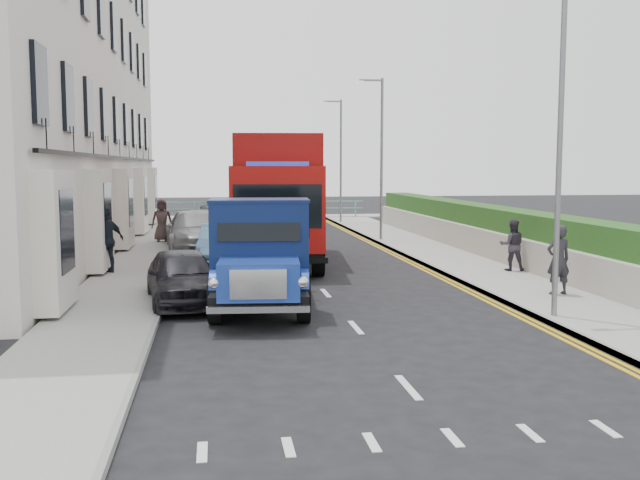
{
  "coord_description": "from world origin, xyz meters",
  "views": [
    {
      "loc": [
        -2.81,
        -16.02,
        3.29
      ],
      "look_at": [
        -0.16,
        1.92,
        1.4
      ],
      "focal_mm": 40.0,
      "sensor_mm": 36.0,
      "label": 1
    }
  ],
  "objects_px": {
    "lamp_mid": "(379,149)",
    "pedestrian_east_near": "(558,260)",
    "lamp_near": "(555,132)",
    "lamp_far": "(339,153)",
    "parked_car_front": "(182,277)",
    "bedford_lorry": "(260,262)",
    "red_lorry": "(279,195)"
  },
  "relations": [
    {
      "from": "lamp_mid",
      "to": "pedestrian_east_near",
      "type": "relative_size",
      "value": 4.05
    },
    {
      "from": "lamp_near",
      "to": "lamp_far",
      "type": "relative_size",
      "value": 1.0
    },
    {
      "from": "parked_car_front",
      "to": "lamp_near",
      "type": "bearing_deg",
      "value": -28.9
    },
    {
      "from": "bedford_lorry",
      "to": "red_lorry",
      "type": "distance_m",
      "value": 8.85
    },
    {
      "from": "red_lorry",
      "to": "parked_car_front",
      "type": "relative_size",
      "value": 2.16
    },
    {
      "from": "lamp_mid",
      "to": "parked_car_front",
      "type": "height_order",
      "value": "lamp_mid"
    },
    {
      "from": "bedford_lorry",
      "to": "pedestrian_east_near",
      "type": "xyz_separation_m",
      "value": [
        7.41,
        0.77,
        -0.18
      ]
    },
    {
      "from": "bedford_lorry",
      "to": "red_lorry",
      "type": "height_order",
      "value": "red_lorry"
    },
    {
      "from": "bedford_lorry",
      "to": "pedestrian_east_near",
      "type": "relative_size",
      "value": 3.18
    },
    {
      "from": "lamp_far",
      "to": "red_lorry",
      "type": "relative_size",
      "value": 0.83
    },
    {
      "from": "lamp_near",
      "to": "lamp_mid",
      "type": "height_order",
      "value": "same"
    },
    {
      "from": "lamp_mid",
      "to": "parked_car_front",
      "type": "bearing_deg",
      "value": -120.89
    },
    {
      "from": "red_lorry",
      "to": "lamp_near",
      "type": "bearing_deg",
      "value": -59.3
    },
    {
      "from": "lamp_near",
      "to": "red_lorry",
      "type": "xyz_separation_m",
      "value": [
        -4.82,
        10.29,
        -1.7
      ]
    },
    {
      "from": "bedford_lorry",
      "to": "parked_car_front",
      "type": "distance_m",
      "value": 2.31
    },
    {
      "from": "lamp_near",
      "to": "bedford_lorry",
      "type": "relative_size",
      "value": 1.27
    },
    {
      "from": "lamp_far",
      "to": "red_lorry",
      "type": "xyz_separation_m",
      "value": [
        -4.82,
        -15.71,
        -1.7
      ]
    },
    {
      "from": "parked_car_front",
      "to": "pedestrian_east_near",
      "type": "xyz_separation_m",
      "value": [
        9.17,
        -0.64,
        0.32
      ]
    },
    {
      "from": "bedford_lorry",
      "to": "red_lorry",
      "type": "bearing_deg",
      "value": 86.65
    },
    {
      "from": "lamp_mid",
      "to": "pedestrian_east_near",
      "type": "xyz_separation_m",
      "value": [
        1.39,
        -13.64,
        -3.01
      ]
    },
    {
      "from": "pedestrian_east_near",
      "to": "red_lorry",
      "type": "bearing_deg",
      "value": -57.4
    },
    {
      "from": "lamp_far",
      "to": "parked_car_front",
      "type": "xyz_separation_m",
      "value": [
        -7.78,
        -23.0,
        -3.33
      ]
    },
    {
      "from": "bedford_lorry",
      "to": "lamp_mid",
      "type": "bearing_deg",
      "value": 71.86
    },
    {
      "from": "pedestrian_east_near",
      "to": "parked_car_front",
      "type": "bearing_deg",
      "value": -9.43
    },
    {
      "from": "lamp_mid",
      "to": "lamp_near",
      "type": "bearing_deg",
      "value": -90.0
    },
    {
      "from": "red_lorry",
      "to": "bedford_lorry",
      "type": "bearing_deg",
      "value": -92.27
    },
    {
      "from": "bedford_lorry",
      "to": "lamp_near",
      "type": "bearing_deg",
      "value": -10.27
    },
    {
      "from": "bedford_lorry",
      "to": "parked_car_front",
      "type": "height_order",
      "value": "bedford_lorry"
    },
    {
      "from": "lamp_mid",
      "to": "lamp_far",
      "type": "relative_size",
      "value": 1.0
    },
    {
      "from": "bedford_lorry",
      "to": "parked_car_front",
      "type": "xyz_separation_m",
      "value": [
        -1.76,
        1.41,
        -0.5
      ]
    },
    {
      "from": "bedford_lorry",
      "to": "pedestrian_east_near",
      "type": "height_order",
      "value": "bedford_lorry"
    },
    {
      "from": "lamp_far",
      "to": "parked_car_front",
      "type": "bearing_deg",
      "value": -108.68
    }
  ]
}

